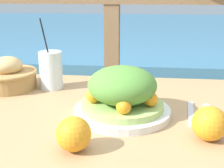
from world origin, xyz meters
The scene contains 10 objects.
patio_table centered at (0.00, 0.00, 0.63)m, with size 1.13×0.71×0.73m.
railing_fence centered at (0.00, 0.62, 0.75)m, with size 2.80×0.08×1.10m.
sea_backdrop centered at (0.00, 3.12, 0.29)m, with size 12.00×4.00×0.58m.
salad_plate centered at (0.10, -0.03, 0.79)m, with size 0.28×0.28×0.14m.
drink_glass centered at (-0.17, 0.18, 0.80)m, with size 0.08×0.08×0.25m.
bread_basket centered at (-0.32, 0.17, 0.78)m, with size 0.21×0.21×0.12m.
fork centered at (0.30, -0.01, 0.73)m, with size 0.04×0.18×0.00m.
knife centered at (0.35, -0.02, 0.73)m, with size 0.02×0.18×0.00m.
orange_near_basket centered at (0.01, -0.25, 0.77)m, with size 0.08×0.08×0.08m.
orange_near_glass centered at (0.32, -0.16, 0.77)m, with size 0.08×0.08×0.08m.
Camera 1 is at (0.16, -0.86, 1.09)m, focal length 50.00 mm.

